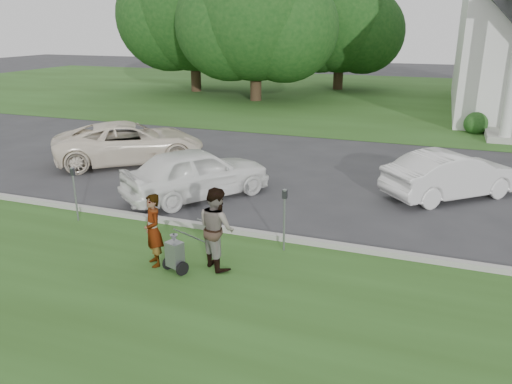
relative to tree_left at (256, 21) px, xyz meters
The scene contains 15 objects.
ground 23.95m from the tree_left, 69.98° to the right, with size 120.00×120.00×0.00m, color #333335.
grass_strip 26.73m from the tree_left, 72.22° to the right, with size 80.00×7.00×0.01m, color #2C4D1A.
church_lawn 10.74m from the tree_left, 32.03° to the left, with size 80.00×30.00×0.01m, color #2C4D1A.
curb 23.43m from the tree_left, 69.51° to the right, with size 80.00×0.18×0.15m, color #9E9E93.
tree_left is the anchor object (origin of this frame).
tree_far 6.73m from the tree_left, 153.44° to the left, with size 11.64×9.20×10.73m.
tree_back 8.95m from the tree_left, 63.43° to the left, with size 9.61×7.60×8.89m.
striping_cart 25.18m from the tree_left, 73.67° to the right, with size 0.72×1.07×0.93m.
person_left 24.82m from the tree_left, 74.90° to the right, with size 0.58×0.38×1.60m, color #999999.
person_right 24.79m from the tree_left, 71.71° to the right, with size 0.86×0.67×1.77m, color #999999.
parking_meter_near 24.01m from the tree_left, 68.21° to the right, with size 0.11×0.10×1.49m.
parking_meter_far 22.69m from the tree_left, 81.99° to the right, with size 0.11×0.10×1.47m.
car_a 17.10m from the tree_left, 86.34° to the right, with size 2.52×5.46×1.52m, color white.
car_b 20.40m from the tree_left, 74.82° to the right, with size 1.80×4.47×1.52m, color white.
car_d 21.17m from the tree_left, 53.31° to the right, with size 1.47×4.23×1.39m, color silver.
Camera 1 is at (3.78, -10.02, 4.98)m, focal length 35.00 mm.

